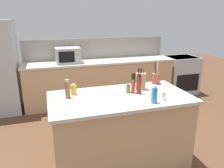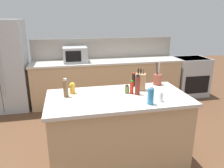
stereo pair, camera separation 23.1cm
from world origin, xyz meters
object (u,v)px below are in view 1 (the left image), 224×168
object	(u,v)px
range_oven	(180,75)
knife_block	(141,81)
vinegar_bottle	(139,85)
soy_sauce_bottle	(133,79)
hot_sauce_bottle	(133,87)
dish_soap_bottle	(154,95)
microwave	(68,55)
utensil_crock	(156,78)
spice_jar_oregano	(128,89)
salt_shaker	(164,96)
pepper_grinder	(68,89)
honey_jar	(74,90)

from	to	relation	value
range_oven	knife_block	bearing A→B (deg)	-134.89
vinegar_bottle	soy_sauce_bottle	world-z (taller)	vinegar_bottle
range_oven	vinegar_bottle	size ratio (longest dim) A/B	3.60
hot_sauce_bottle	dish_soap_bottle	distance (m)	0.39
microwave	utensil_crock	distance (m)	2.14
soy_sauce_bottle	spice_jar_oregano	bearing A→B (deg)	-124.49
range_oven	spice_jar_oregano	world-z (taller)	spice_jar_oregano
utensil_crock	salt_shaker	world-z (taller)	utensil_crock
knife_block	pepper_grinder	distance (m)	0.97
pepper_grinder	knife_block	bearing A→B (deg)	3.20
vinegar_bottle	hot_sauce_bottle	bearing A→B (deg)	144.65
salt_shaker	vinegar_bottle	bearing A→B (deg)	123.87
utensil_crock	pepper_grinder	world-z (taller)	utensil_crock
microwave	spice_jar_oregano	world-z (taller)	microwave
honey_jar	salt_shaker	distance (m)	1.10
vinegar_bottle	spice_jar_oregano	size ratio (longest dim) A/B	2.42
utensil_crock	honey_jar	bearing A→B (deg)	-174.57
utensil_crock	spice_jar_oregano	distance (m)	0.58
utensil_crock	soy_sauce_bottle	size ratio (longest dim) A/B	1.65
salt_shaker	vinegar_bottle	size ratio (longest dim) A/B	0.43
spice_jar_oregano	vinegar_bottle	bearing A→B (deg)	-34.25
vinegar_bottle	knife_block	bearing A→B (deg)	59.65
salt_shaker	soy_sauce_bottle	size ratio (longest dim) A/B	0.56
knife_block	vinegar_bottle	bearing A→B (deg)	-95.84
microwave	knife_block	xyz separation A→B (m)	(0.73, -2.03, -0.04)
knife_block	hot_sauce_bottle	world-z (taller)	knife_block
honey_jar	hot_sauce_bottle	bearing A→B (deg)	-13.15
microwave	salt_shaker	xyz separation A→B (m)	(0.83, -2.47, -0.11)
honey_jar	dish_soap_bottle	world-z (taller)	dish_soap_bottle
utensil_crock	dish_soap_bottle	world-z (taller)	utensil_crock
honey_jar	pepper_grinder	bearing A→B (deg)	-127.36
microwave	hot_sauce_bottle	world-z (taller)	microwave
utensil_crock	pepper_grinder	distance (m)	1.30
range_oven	salt_shaker	distance (m)	3.17
pepper_grinder	honey_jar	size ratio (longest dim) A/B	1.69
dish_soap_bottle	soy_sauce_bottle	distance (m)	0.66
spice_jar_oregano	utensil_crock	bearing A→B (deg)	25.49
pepper_grinder	spice_jar_oregano	distance (m)	0.76
utensil_crock	hot_sauce_bottle	world-z (taller)	utensil_crock
soy_sauce_bottle	range_oven	bearing A→B (deg)	42.10
pepper_grinder	honey_jar	distance (m)	0.14
hot_sauce_bottle	honey_jar	distance (m)	0.75
knife_block	salt_shaker	world-z (taller)	knife_block
range_oven	dish_soap_bottle	bearing A→B (deg)	-129.48
utensil_crock	honey_jar	distance (m)	1.20
pepper_grinder	vinegar_bottle	world-z (taller)	vinegar_bottle
range_oven	spice_jar_oregano	xyz separation A→B (m)	(-2.23, -2.11, 0.52)
range_oven	vinegar_bottle	bearing A→B (deg)	-134.02
utensil_crock	honey_jar	size ratio (longest dim) A/B	2.35
microwave	hot_sauce_bottle	bearing A→B (deg)	-74.89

